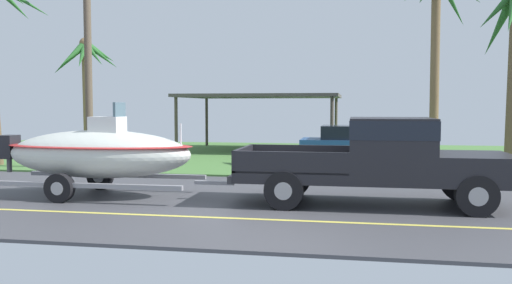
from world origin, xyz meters
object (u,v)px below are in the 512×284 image
at_px(carport_awning, 262,97).
at_px(boat_on_trailer, 98,153).
at_px(parked_sedan_near, 360,145).
at_px(utility_pole, 88,30).
at_px(pickup_truck_towing, 389,157).
at_px(palm_tree_far_left, 85,64).
at_px(palm_tree_near_right, 436,7).

bearing_deg(carport_awning, boat_on_trailer, -97.24).
height_order(parked_sedan_near, utility_pole, utility_pole).
relative_size(pickup_truck_towing, palm_tree_far_left, 1.06).
relative_size(parked_sedan_near, palm_tree_near_right, 0.67).
distance_m(boat_on_trailer, parked_sedan_near, 10.56).
xyz_separation_m(parked_sedan_near, utility_pole, (-8.82, -3.77, 3.91)).
bearing_deg(pickup_truck_towing, boat_on_trailer, 180.00).
xyz_separation_m(pickup_truck_towing, parked_sedan_near, (-0.51, 8.62, -0.36)).
xyz_separation_m(boat_on_trailer, utility_pole, (-2.73, 4.85, 3.58)).
relative_size(carport_awning, palm_tree_near_right, 1.07).
distance_m(boat_on_trailer, palm_tree_near_right, 11.72).
relative_size(palm_tree_near_right, palm_tree_far_left, 1.21).
bearing_deg(carport_awning, palm_tree_far_left, 175.99).
distance_m(palm_tree_far_left, utility_pole, 9.95).
xyz_separation_m(palm_tree_near_right, palm_tree_far_left, (-15.90, 6.67, -1.10)).
distance_m(pickup_truck_towing, carport_awning, 13.94).
height_order(pickup_truck_towing, utility_pole, utility_pole).
bearing_deg(carport_awning, utility_pole, -118.38).
xyz_separation_m(parked_sedan_near, carport_awning, (-4.45, 4.33, 1.84)).
bearing_deg(utility_pole, boat_on_trailer, -60.60).
bearing_deg(carport_awning, pickup_truck_towing, -69.05).
bearing_deg(palm_tree_near_right, palm_tree_far_left, 157.24).
bearing_deg(palm_tree_near_right, pickup_truck_towing, -104.76).
xyz_separation_m(carport_awning, palm_tree_far_left, (-9.12, 0.64, 1.70)).
bearing_deg(utility_pole, palm_tree_far_left, 118.48).
relative_size(parked_sedan_near, carport_awning, 0.63).
xyz_separation_m(carport_awning, palm_tree_near_right, (6.78, -6.03, 2.80)).
xyz_separation_m(palm_tree_far_left, utility_pole, (4.74, -8.74, 0.37)).
relative_size(boat_on_trailer, carport_awning, 0.80).
relative_size(boat_on_trailer, palm_tree_near_right, 0.86).
distance_m(carport_awning, utility_pole, 9.43).
height_order(palm_tree_near_right, utility_pole, utility_pole).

